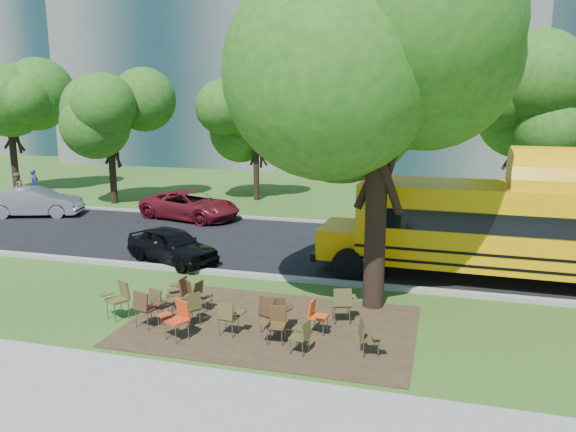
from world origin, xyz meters
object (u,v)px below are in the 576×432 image
(black_car, at_px, (172,245))
(chair_2, at_px, (192,305))
(main_tree, at_px, (380,79))
(chair_9, at_px, (183,292))
(pedestrian_a, at_px, (35,185))
(chair_0, at_px, (146,306))
(chair_13, at_px, (343,301))
(chair_5, at_px, (275,321))
(school_bus, at_px, (543,229))
(chair_1, at_px, (160,302))
(chair_4, at_px, (229,315))
(chair_10, at_px, (202,293))
(chair_12, at_px, (317,314))
(bg_car_red, at_px, (190,205))
(pedestrian_b, at_px, (17,188))
(chair_7, at_px, (368,335))
(bg_car_silver, at_px, (35,202))
(chair_3, at_px, (178,316))
(chair_6, at_px, (302,334))
(chair_8, at_px, (180,290))
(chair_14, at_px, (271,311))
(chair_11, at_px, (278,310))
(chair_15, at_px, (119,296))

(black_car, bearing_deg, chair_2, -125.06)
(main_tree, relative_size, chair_9, 10.86)
(pedestrian_a, bearing_deg, chair_0, -139.26)
(chair_9, xyz_separation_m, chair_13, (4.15, 0.35, 0.05))
(chair_5, distance_m, chair_9, 3.10)
(school_bus, xyz_separation_m, chair_1, (-9.48, -5.73, -1.15))
(chair_1, bearing_deg, chair_4, 14.40)
(chair_13, bearing_deg, black_car, 133.36)
(chair_9, height_order, chair_10, chair_9)
(chair_12, distance_m, bg_car_red, 13.91)
(chair_1, height_order, pedestrian_a, pedestrian_a)
(pedestrian_b, bearing_deg, chair_2, 31.77)
(black_car, bearing_deg, chair_0, -136.12)
(chair_2, distance_m, black_car, 5.71)
(chair_5, height_order, chair_7, chair_5)
(chair_10, bearing_deg, chair_12, 90.47)
(chair_0, bearing_deg, chair_12, 24.87)
(chair_10, relative_size, bg_car_silver, 0.18)
(bg_car_red, height_order, pedestrian_a, pedestrian_a)
(chair_3, height_order, chair_4, chair_3)
(chair_6, bearing_deg, school_bus, -28.74)
(main_tree, distance_m, school_bus, 6.96)
(chair_0, bearing_deg, chair_8, 92.26)
(bg_car_silver, bearing_deg, chair_7, -140.38)
(pedestrian_a, bearing_deg, chair_14, -133.00)
(school_bus, bearing_deg, chair_6, -130.03)
(main_tree, relative_size, chair_7, 11.60)
(main_tree, xyz_separation_m, black_car, (-7.13, 2.31, -5.36))
(chair_10, distance_m, pedestrian_a, 19.94)
(school_bus, xyz_separation_m, chair_14, (-6.63, -5.63, -1.13))
(chair_3, distance_m, chair_4, 1.18)
(chair_11, xyz_separation_m, bg_car_silver, (-14.93, 9.75, 0.14))
(chair_3, height_order, chair_10, chair_3)
(main_tree, height_order, chair_15, main_tree)
(school_bus, height_order, chair_12, school_bus)
(chair_0, xyz_separation_m, chair_6, (3.99, -0.34, -0.11))
(chair_12, height_order, pedestrian_a, pedestrian_a)
(chair_1, distance_m, chair_8, 0.93)
(chair_2, xyz_separation_m, chair_4, (1.09, -0.29, -0.02))
(chair_10, bearing_deg, school_bus, 129.70)
(chair_6, bearing_deg, chair_3, 103.18)
(pedestrian_b, bearing_deg, black_car, 39.23)
(chair_0, bearing_deg, chair_3, -5.63)
(chair_1, relative_size, black_car, 0.26)
(school_bus, distance_m, chair_2, 10.42)
(chair_9, relative_size, chair_13, 0.92)
(chair_3, bearing_deg, chair_12, -133.98)
(chair_4, bearing_deg, chair_6, -8.87)
(main_tree, height_order, chair_10, main_tree)
(chair_13, bearing_deg, chair_9, 167.57)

